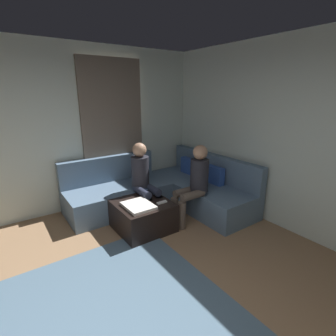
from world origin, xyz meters
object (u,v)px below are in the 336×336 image
sectional_couch (165,191)px  coffee_mug (145,192)px  person_on_couch_side (143,178)px  game_remote (162,202)px  person_on_couch_back (194,181)px  ottoman (143,216)px

sectional_couch → coffee_mug: size_ratio=26.84×
sectional_couch → person_on_couch_side: person_on_couch_side is taller
game_remote → person_on_couch_side: (-0.52, -0.01, 0.23)m
sectional_couch → coffee_mug: 0.63m
coffee_mug → person_on_couch_back: person_on_couch_back is taller
game_remote → person_on_couch_side: bearing=-179.4°
coffee_mug → game_remote: coffee_mug is taller
game_remote → person_on_couch_back: bearing=84.8°
game_remote → person_on_couch_back: (0.05, 0.56, 0.23)m
ottoman → person_on_couch_back: person_on_couch_back is taller
person_on_couch_back → ottoman: bearing=73.4°
ottoman → coffee_mug: coffee_mug is taller
sectional_couch → person_on_couch_side: bearing=-73.8°
coffee_mug → ottoman: bearing=-39.3°
sectional_couch → ottoman: bearing=-56.2°
ottoman → person_on_couch_side: (-0.34, 0.21, 0.45)m
coffee_mug → person_on_couch_back: 0.77m
ottoman → person_on_couch_back: (0.23, 0.78, 0.45)m
ottoman → coffee_mug: (-0.22, 0.18, 0.26)m
coffee_mug → person_on_couch_side: size_ratio=0.08×
ottoman → person_on_couch_back: 0.93m
sectional_couch → coffee_mug: sectional_couch is taller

